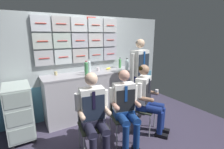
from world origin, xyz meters
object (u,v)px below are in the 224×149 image
(folding_chair_left, at_px, (91,118))
(crew_member_right, at_px, (125,105))
(folding_chair_by_counter, at_px, (138,103))
(espresso_cup_small, at_px, (98,69))
(crew_member_by_counter, at_px, (147,96))
(water_bottle_blue_cap, at_px, (120,63))
(crew_member_left, at_px, (94,112))
(snack_banana, at_px, (108,68))
(service_trolley, at_px, (19,110))
(folding_chair_right, at_px, (122,110))
(crew_member_standing, at_px, (139,71))

(folding_chair_left, height_order, crew_member_right, crew_member_right)
(folding_chair_left, xyz_separation_m, folding_chair_by_counter, (0.98, 0.06, 0.00))
(espresso_cup_small, bearing_deg, crew_member_by_counter, -70.49)
(water_bottle_blue_cap, xyz_separation_m, espresso_cup_small, (-0.61, -0.05, -0.07))
(espresso_cup_small, bearing_deg, crew_member_left, -119.02)
(folding_chair_by_counter, relative_size, snack_banana, 4.84)
(crew_member_by_counter, height_order, snack_banana, crew_member_by_counter)
(service_trolley, relative_size, folding_chair_left, 1.14)
(espresso_cup_small, relative_size, snack_banana, 0.49)
(folding_chair_right, height_order, espresso_cup_small, espresso_cup_small)
(water_bottle_blue_cap, bearing_deg, crew_member_standing, -83.34)
(folding_chair_left, distance_m, water_bottle_blue_cap, 1.79)
(crew_member_right, bearing_deg, espresso_cup_small, 83.70)
(crew_member_right, relative_size, crew_member_standing, 0.73)
(folding_chair_by_counter, height_order, crew_member_by_counter, crew_member_by_counter)
(folding_chair_by_counter, bearing_deg, espresso_cup_small, 107.62)
(folding_chair_by_counter, distance_m, crew_member_by_counter, 0.23)
(folding_chair_by_counter, distance_m, snack_banana, 1.16)
(folding_chair_right, relative_size, folding_chair_by_counter, 1.00)
(crew_member_right, relative_size, folding_chair_by_counter, 1.46)
(service_trolley, height_order, espresso_cup_small, espresso_cup_small)
(crew_member_right, distance_m, water_bottle_blue_cap, 1.55)
(folding_chair_right, bearing_deg, crew_member_by_counter, -7.86)
(crew_member_right, bearing_deg, service_trolley, 144.70)
(crew_member_by_counter, height_order, crew_member_standing, crew_member_standing)
(crew_member_right, height_order, water_bottle_blue_cap, same)
(folding_chair_right, distance_m, crew_member_by_counter, 0.54)
(crew_member_standing, bearing_deg, crew_member_right, -141.39)
(water_bottle_blue_cap, bearing_deg, folding_chair_right, -122.23)
(crew_member_left, relative_size, espresso_cup_small, 14.78)
(folding_chair_by_counter, xyz_separation_m, crew_member_by_counter, (0.09, -0.14, 0.17))
(crew_member_left, distance_m, water_bottle_blue_cap, 1.87)
(folding_chair_right, height_order, crew_member_right, crew_member_right)
(crew_member_left, height_order, crew_member_by_counter, crew_member_by_counter)
(folding_chair_right, height_order, water_bottle_blue_cap, water_bottle_blue_cap)
(service_trolley, bearing_deg, snack_banana, 7.58)
(folding_chair_by_counter, bearing_deg, folding_chair_left, -176.43)
(folding_chair_left, xyz_separation_m, water_bottle_blue_cap, (1.27, 1.12, 0.58))
(folding_chair_left, bearing_deg, crew_member_standing, 20.20)
(folding_chair_left, height_order, folding_chair_right, same)
(folding_chair_left, height_order, water_bottle_blue_cap, water_bottle_blue_cap)
(crew_member_right, relative_size, water_bottle_blue_cap, 4.88)
(crew_member_left, bearing_deg, folding_chair_left, 80.50)
(folding_chair_left, bearing_deg, crew_member_right, -17.29)
(crew_member_by_counter, xyz_separation_m, crew_member_standing, (0.28, 0.57, 0.31))
(crew_member_left, xyz_separation_m, crew_member_right, (0.55, -0.00, -0.02))
(service_trolley, xyz_separation_m, folding_chair_left, (0.94, -0.87, 0.00))
(folding_chair_left, bearing_deg, crew_member_left, -99.50)
(folding_chair_by_counter, distance_m, water_bottle_blue_cap, 1.24)
(service_trolley, bearing_deg, crew_member_left, -48.50)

